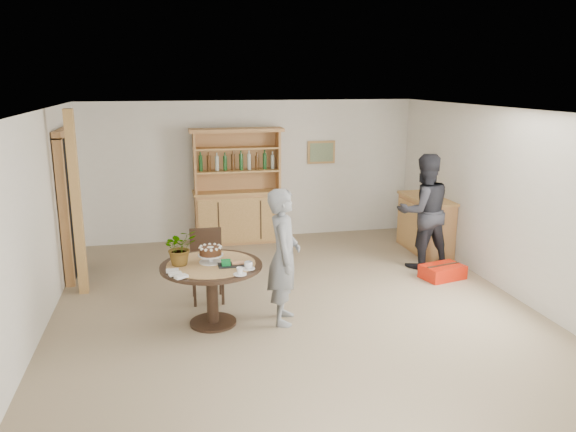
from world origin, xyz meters
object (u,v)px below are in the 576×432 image
(adult_person, at_px, (424,211))
(dining_chair, at_px, (207,260))
(sideboard, at_px, (425,224))
(teen_boy, at_px, (284,256))
(red_suitcase, at_px, (442,272))
(hutch, at_px, (238,204))
(dining_table, at_px, (212,276))

(adult_person, bearing_deg, dining_chair, 7.54)
(sideboard, bearing_deg, teen_boy, -142.02)
(teen_boy, distance_m, red_suitcase, 2.87)
(sideboard, relative_size, dining_chair, 1.33)
(adult_person, bearing_deg, sideboard, -121.80)
(sideboard, relative_size, red_suitcase, 1.86)
(sideboard, height_order, teen_boy, teen_boy)
(hutch, xyz_separation_m, dining_chair, (-0.75, -2.60, -0.15))
(sideboard, relative_size, teen_boy, 0.77)
(sideboard, height_order, adult_person, adult_person)
(hutch, xyz_separation_m, adult_person, (2.63, -1.99, 0.20))
(hutch, bearing_deg, sideboard, -22.21)
(red_suitcase, bearing_deg, teen_boy, -173.23)
(dining_table, xyz_separation_m, dining_chair, (0.00, 0.83, -0.07))
(dining_table, bearing_deg, hutch, 77.73)
(adult_person, height_order, red_suitcase, adult_person)
(hutch, distance_m, dining_table, 3.52)
(sideboard, xyz_separation_m, dining_table, (-3.79, -2.19, 0.13))
(dining_chair, height_order, teen_boy, teen_boy)
(hutch, relative_size, adult_person, 1.15)
(teen_boy, xyz_separation_m, red_suitcase, (2.60, 0.97, -0.72))
(dining_table, bearing_deg, sideboard, 30.07)
(dining_chair, relative_size, red_suitcase, 1.39)
(dining_table, xyz_separation_m, red_suitcase, (3.45, 0.87, -0.50))
(teen_boy, bearing_deg, hutch, 15.24)
(dining_table, height_order, red_suitcase, dining_table)
(hutch, bearing_deg, teen_boy, -88.33)
(dining_chair, relative_size, adult_person, 0.53)
(dining_table, height_order, teen_boy, teen_boy)
(sideboard, bearing_deg, red_suitcase, -104.39)
(sideboard, distance_m, adult_person, 0.95)
(hutch, xyz_separation_m, teen_boy, (0.10, -3.53, 0.13))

